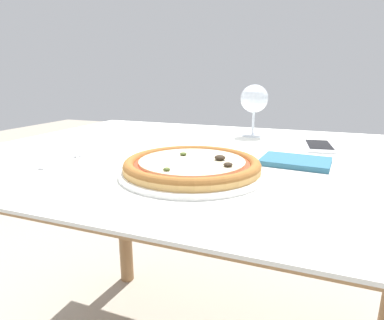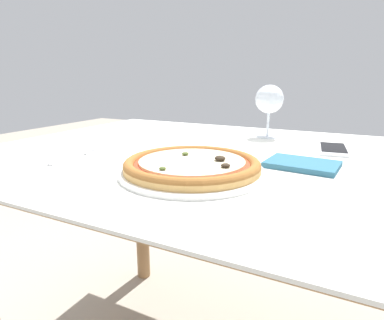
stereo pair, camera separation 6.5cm
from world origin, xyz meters
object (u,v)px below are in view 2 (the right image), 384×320
(fork, at_px, (77,156))
(cell_phone, at_px, (333,149))
(pizza_plate, at_px, (192,166))
(dining_table, at_px, (224,187))
(wine_glass_far_left, at_px, (269,100))

(fork, relative_size, cell_phone, 1.12)
(pizza_plate, bearing_deg, dining_table, 91.63)
(pizza_plate, relative_size, fork, 1.76)
(fork, xyz_separation_m, cell_phone, (0.56, 0.36, 0.00))
(dining_table, bearing_deg, pizza_plate, -88.37)
(pizza_plate, xyz_separation_m, wine_glass_far_left, (0.03, 0.48, 0.10))
(fork, distance_m, cell_phone, 0.67)
(dining_table, height_order, cell_phone, cell_phone)
(dining_table, xyz_separation_m, cell_phone, (0.25, 0.16, 0.10))
(pizza_plate, distance_m, fork, 0.32)
(fork, bearing_deg, wine_glass_far_left, 53.50)
(fork, distance_m, wine_glass_far_left, 0.61)
(wine_glass_far_left, xyz_separation_m, cell_phone, (0.21, -0.12, -0.12))
(pizza_plate, height_order, cell_phone, pizza_plate)
(pizza_plate, relative_size, cell_phone, 1.97)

